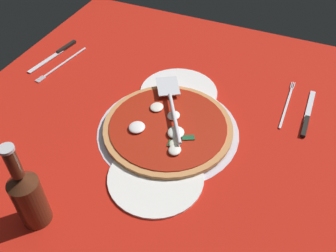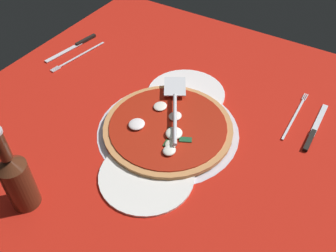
# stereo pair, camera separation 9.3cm
# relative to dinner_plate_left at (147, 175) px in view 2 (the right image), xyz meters

# --- Properties ---
(ground_plane) EXTENTS (1.13, 1.13, 0.01)m
(ground_plane) POSITION_rel_dinner_plate_left_xyz_m (0.18, 0.05, -0.01)
(ground_plane) COLOR #B61B10
(pizza_pan) EXTENTS (0.37, 0.37, 0.01)m
(pizza_pan) POSITION_rel_dinner_plate_left_xyz_m (0.15, 0.04, -0.00)
(pizza_pan) COLOR silver
(pizza_pan) RESTS_ON ground_plane
(dinner_plate_left) EXTENTS (0.22, 0.22, 0.01)m
(dinner_plate_left) POSITION_rel_dinner_plate_left_xyz_m (0.00, 0.00, 0.00)
(dinner_plate_left) COLOR white
(dinner_plate_left) RESTS_ON ground_plane
(dinner_plate_right) EXTENTS (0.22, 0.22, 0.01)m
(dinner_plate_right) POSITION_rel_dinner_plate_left_xyz_m (0.31, 0.07, 0.00)
(dinner_plate_right) COLOR white
(dinner_plate_right) RESTS_ON ground_plane
(pizza) EXTENTS (0.33, 0.33, 0.03)m
(pizza) POSITION_rel_dinner_plate_left_xyz_m (0.15, 0.04, 0.01)
(pizza) COLOR #C7844C
(pizza) RESTS_ON pizza_pan
(pizza_server) EXTENTS (0.25, 0.17, 0.01)m
(pizza_server) POSITION_rel_dinner_plate_left_xyz_m (0.22, 0.05, 0.03)
(pizza_server) COLOR silver
(pizza_server) RESTS_ON pizza
(place_setting_near) EXTENTS (0.22, 0.13, 0.01)m
(place_setting_near) POSITION_rel_dinner_plate_left_xyz_m (0.36, -0.26, -0.00)
(place_setting_near) COLOR white
(place_setting_near) RESTS_ON ground_plane
(place_setting_far) EXTENTS (0.24, 0.15, 0.01)m
(place_setting_far) POSITION_rel_dinner_plate_left_xyz_m (0.31, 0.49, -0.00)
(place_setting_far) COLOR white
(place_setting_far) RESTS_ON ground_plane
(beer_bottle) EXTENTS (0.06, 0.06, 0.22)m
(beer_bottle) POSITION_rel_dinner_plate_left_xyz_m (-0.19, 0.18, 0.08)
(beer_bottle) COLOR #472314
(beer_bottle) RESTS_ON ground_plane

